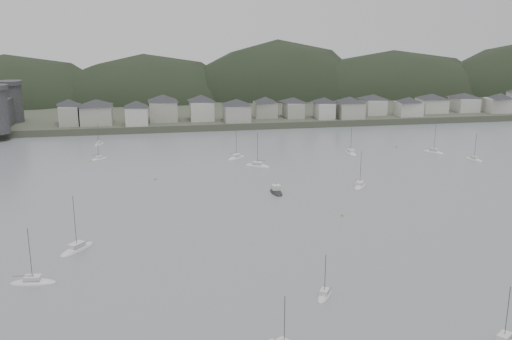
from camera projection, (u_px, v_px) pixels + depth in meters
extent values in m
plane|color=slate|center=(338.00, 315.00, 95.34)|extent=(900.00, 900.00, 0.00)
cube|color=#383D2D|center=(195.00, 95.00, 375.76)|extent=(900.00, 250.00, 3.00)
ellipsoid|color=black|center=(11.00, 123.00, 337.09)|extent=(138.98, 92.48, 81.13)
ellipsoid|color=black|center=(146.00, 119.00, 351.84)|extent=(132.08, 90.41, 79.74)
ellipsoid|color=black|center=(277.00, 119.00, 367.28)|extent=(133.88, 88.37, 101.41)
ellipsoid|color=black|center=(390.00, 113.00, 375.24)|extent=(165.81, 81.78, 82.55)
cylinder|color=#2F2F31|center=(11.00, 104.00, 260.83)|extent=(10.00, 10.00, 17.00)
cube|color=#2F2F31|center=(5.00, 114.00, 248.13)|extent=(3.50, 30.00, 12.00)
cube|color=#9D9B8F|center=(70.00, 115.00, 255.21)|extent=(8.34, 12.91, 8.59)
pyramid|color=#242428|center=(69.00, 102.00, 253.75)|extent=(15.78, 15.78, 3.01)
cube|color=#9D9B8F|center=(97.00, 115.00, 256.69)|extent=(13.68, 13.35, 8.36)
pyramid|color=#242428|center=(96.00, 102.00, 255.28)|extent=(20.07, 20.07, 2.93)
cube|color=#B8B4AD|center=(137.00, 116.00, 254.82)|extent=(9.78, 10.20, 8.08)
pyramid|color=#242428|center=(136.00, 104.00, 253.46)|extent=(14.83, 14.83, 2.83)
cube|color=#9D9B8F|center=(163.00, 111.00, 266.00)|extent=(12.59, 13.33, 9.09)
pyramid|color=#242428|center=(163.00, 98.00, 264.46)|extent=(19.24, 19.24, 3.18)
cube|color=#B8B4AD|center=(202.00, 111.00, 267.70)|extent=(10.74, 12.17, 8.87)
pyramid|color=#242428|center=(201.00, 98.00, 266.20)|extent=(17.01, 17.01, 3.10)
cube|color=#9D9B8F|center=(237.00, 113.00, 264.37)|extent=(11.63, 12.09, 7.69)
pyramid|color=#242428|center=(237.00, 102.00, 263.07)|extent=(17.61, 17.61, 2.69)
cube|color=#9D9B8F|center=(265.00, 110.00, 275.36)|extent=(10.37, 9.35, 7.44)
pyramid|color=#242428|center=(265.00, 99.00, 274.11)|extent=(14.65, 14.65, 2.60)
cube|color=#9D9B8F|center=(293.00, 110.00, 275.47)|extent=(8.24, 12.20, 7.22)
pyramid|color=#242428|center=(293.00, 100.00, 274.25)|extent=(15.17, 15.17, 2.53)
cube|color=#B8B4AD|center=(324.00, 110.00, 272.91)|extent=(8.06, 10.91, 7.46)
pyramid|color=#242428|center=(324.00, 100.00, 271.65)|extent=(14.08, 14.08, 2.61)
cube|color=#9D9B8F|center=(350.00, 110.00, 273.65)|extent=(11.73, 11.78, 7.66)
pyramid|color=#242428|center=(350.00, 99.00, 272.35)|extent=(17.46, 17.46, 2.68)
cube|color=#B8B4AD|center=(373.00, 107.00, 285.87)|extent=(10.19, 13.02, 7.33)
pyramid|color=#242428|center=(373.00, 97.00, 284.63)|extent=(17.23, 17.23, 2.57)
cube|color=#B8B4AD|center=(408.00, 109.00, 280.14)|extent=(11.70, 9.81, 6.88)
pyramid|color=#242428|center=(409.00, 99.00, 278.98)|extent=(15.97, 15.97, 2.41)
cube|color=#B8B4AD|center=(432.00, 105.00, 291.53)|extent=(12.83, 12.48, 7.00)
pyramid|color=#242428|center=(432.00, 96.00, 290.35)|extent=(18.79, 18.79, 2.45)
cube|color=#B8B4AD|center=(464.00, 104.00, 295.27)|extent=(11.07, 13.50, 6.97)
pyramid|color=#242428|center=(465.00, 95.00, 294.10)|extent=(18.25, 18.25, 2.44)
cube|color=#B8B4AD|center=(499.00, 105.00, 290.60)|extent=(13.75, 9.12, 7.34)
pyramid|color=#242428|center=(500.00, 96.00, 289.37)|extent=(16.97, 16.97, 2.57)
ellipsoid|color=silver|center=(257.00, 166.00, 193.84)|extent=(9.31, 7.60, 1.85)
cube|color=silver|center=(258.00, 163.00, 193.53)|extent=(3.82, 3.49, 0.70)
cylinder|color=#3F3F42|center=(258.00, 149.00, 192.36)|extent=(0.12, 0.12, 11.54)
cylinder|color=#3F3F42|center=(261.00, 160.00, 194.52)|extent=(3.51, 2.40, 0.10)
ellipsoid|color=silver|center=(324.00, 296.00, 101.76)|extent=(5.01, 6.34, 1.25)
cube|color=silver|center=(325.00, 291.00, 101.53)|extent=(2.32, 2.58, 0.70)
cylinder|color=#3F3F42|center=(325.00, 275.00, 100.74)|extent=(0.12, 0.12, 7.80)
cylinder|color=#3F3F42|center=(330.00, 291.00, 100.59)|extent=(1.58, 2.43, 0.10)
ellipsoid|color=silver|center=(351.00, 153.00, 212.97)|extent=(3.11, 9.54, 1.90)
cube|color=silver|center=(351.00, 150.00, 212.66)|extent=(2.12, 3.35, 0.70)
cylinder|color=#3F3F42|center=(351.00, 137.00, 211.44)|extent=(0.12, 0.12, 11.90)
cylinder|color=#3F3F42|center=(349.00, 148.00, 214.15)|extent=(0.13, 4.29, 0.10)
cylinder|color=#3F3F42|center=(285.00, 322.00, 84.20)|extent=(0.12, 0.12, 8.49)
ellipsoid|color=silver|center=(360.00, 187.00, 169.92)|extent=(7.02, 8.54, 1.70)
cube|color=silver|center=(360.00, 183.00, 169.63)|extent=(3.21, 3.51, 0.70)
cylinder|color=#3F3F42|center=(361.00, 169.00, 168.56)|extent=(0.12, 0.12, 10.61)
cylinder|color=#3F3F42|center=(356.00, 180.00, 170.55)|extent=(2.23, 3.21, 0.10)
ellipsoid|color=silver|center=(99.00, 159.00, 203.77)|extent=(6.48, 5.68, 1.31)
cube|color=silver|center=(99.00, 157.00, 203.53)|extent=(2.70, 2.55, 0.70)
cylinder|color=#3F3F42|center=(98.00, 148.00, 202.70)|extent=(0.12, 0.12, 8.20)
cylinder|color=#3F3F42|center=(96.00, 155.00, 203.91)|extent=(2.40, 1.89, 0.10)
ellipsoid|color=silver|center=(99.00, 144.00, 229.19)|extent=(4.51, 6.68, 1.28)
cube|color=silver|center=(99.00, 142.00, 228.96)|extent=(2.21, 2.62, 0.70)
cylinder|color=#3F3F42|center=(99.00, 134.00, 228.15)|extent=(0.12, 0.12, 8.00)
cylinder|color=#3F3F42|center=(100.00, 141.00, 227.91)|extent=(1.28, 2.67, 0.10)
ellipsoid|color=silver|center=(434.00, 153.00, 214.38)|extent=(7.10, 8.41, 1.68)
cube|color=silver|center=(434.00, 150.00, 214.09)|extent=(3.22, 3.47, 0.70)
cylinder|color=#3F3F42|center=(435.00, 139.00, 213.02)|extent=(0.12, 0.12, 10.52)
cylinder|color=#3F3F42|center=(433.00, 149.00, 212.62)|extent=(2.29, 3.14, 0.10)
ellipsoid|color=silver|center=(33.00, 283.00, 106.71)|extent=(8.91, 3.76, 1.73)
cube|color=silver|center=(32.00, 278.00, 106.42)|extent=(3.23, 2.24, 0.70)
cylinder|color=#3F3F42|center=(30.00, 256.00, 105.33)|extent=(0.12, 0.12, 10.81)
cylinder|color=#3F3F42|center=(23.00, 276.00, 105.84)|extent=(3.88, 0.55, 0.10)
ellipsoid|color=silver|center=(77.00, 250.00, 122.40)|extent=(8.28, 9.52, 1.92)
cube|color=silver|center=(77.00, 244.00, 122.09)|extent=(3.73, 3.96, 0.70)
cylinder|color=#3F3F42|center=(75.00, 223.00, 120.86)|extent=(0.12, 0.12, 12.03)
cylinder|color=#3F3F42|center=(81.00, 244.00, 120.82)|extent=(2.70, 3.50, 0.10)
ellipsoid|color=silver|center=(474.00, 160.00, 202.87)|extent=(4.44, 8.03, 1.53)
cube|color=silver|center=(474.00, 157.00, 202.60)|extent=(2.35, 3.03, 0.70)
cylinder|color=#3F3F42|center=(475.00, 146.00, 201.64)|extent=(0.12, 0.12, 9.56)
cylinder|color=#3F3F42|center=(476.00, 156.00, 201.14)|extent=(1.03, 3.34, 0.10)
ellipsoid|color=silver|center=(236.00, 158.00, 205.49)|extent=(8.35, 7.89, 1.74)
cube|color=silver|center=(236.00, 155.00, 205.19)|extent=(3.55, 3.46, 0.70)
cylinder|color=#3F3F42|center=(236.00, 143.00, 204.09)|extent=(0.12, 0.12, 10.89)
cylinder|color=#3F3F42|center=(233.00, 153.00, 205.84)|extent=(2.99, 2.69, 0.10)
cube|color=silver|center=(505.00, 336.00, 86.83)|extent=(2.99, 2.75, 0.70)
cylinder|color=#3F3F42|center=(507.00, 314.00, 85.92)|extent=(0.12, 0.12, 9.06)
ellipsoid|color=black|center=(276.00, 193.00, 163.85)|extent=(3.30, 8.35, 1.81)
cube|color=silver|center=(276.00, 187.00, 163.46)|extent=(2.41, 2.56, 1.40)
cylinder|color=#3F3F42|center=(276.00, 184.00, 163.24)|extent=(0.10, 0.10, 1.20)
sphere|color=#BC7D3E|center=(342.00, 215.00, 144.16)|extent=(0.70, 0.70, 0.70)
sphere|color=#BC7D3E|center=(156.00, 179.00, 177.62)|extent=(0.70, 0.70, 0.70)
sphere|color=#BC7D3E|center=(91.00, 161.00, 201.22)|extent=(0.70, 0.70, 0.70)
sphere|color=#BC7D3E|center=(397.00, 147.00, 224.49)|extent=(0.70, 0.70, 0.70)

